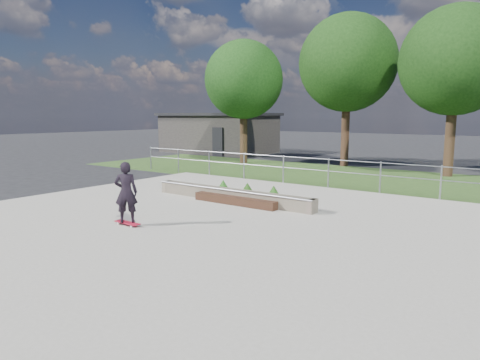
{
  "coord_description": "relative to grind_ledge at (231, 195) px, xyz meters",
  "views": [
    {
      "loc": [
        6.9,
        -7.61,
        2.81
      ],
      "look_at": [
        0.2,
        1.5,
        1.1
      ],
      "focal_mm": 32.0,
      "sensor_mm": 36.0,
      "label": 1
    }
  ],
  "objects": [
    {
      "name": "skateboarder",
      "position": [
        -0.24,
        -3.99,
        0.64
      ],
      "size": [
        0.8,
        0.65,
        1.62
      ],
      "color": "white",
      "rests_on": "concrete_slab"
    },
    {
      "name": "concrete_slab",
      "position": [
        1.38,
        -3.16,
        -0.23
      ],
      "size": [
        15.0,
        15.0,
        0.06
      ],
      "primitive_type": "cube",
      "color": "gray",
      "rests_on": "ground"
    },
    {
      "name": "ground",
      "position": [
        1.38,
        -3.16,
        -0.26
      ],
      "size": [
        120.0,
        120.0,
        0.0
      ],
      "primitive_type": "plane",
      "color": "black",
      "rests_on": "ground"
    },
    {
      "name": "grind_ledge",
      "position": [
        0.0,
        0.0,
        0.0
      ],
      "size": [
        6.0,
        0.44,
        0.43
      ],
      "color": "brown",
      "rests_on": "concrete_slab"
    },
    {
      "name": "grass_verge",
      "position": [
        1.38,
        7.84,
        -0.25
      ],
      "size": [
        30.0,
        8.0,
        0.02
      ],
      "primitive_type": "cube",
      "color": "#2A451B",
      "rests_on": "ground"
    },
    {
      "name": "tree_far_left",
      "position": [
        -6.62,
        9.84,
        4.59
      ],
      "size": [
        4.55,
        4.55,
        7.15
      ],
      "color": "black",
      "rests_on": "ground"
    },
    {
      "name": "fence",
      "position": [
        1.38,
        4.34,
        0.51
      ],
      "size": [
        20.06,
        0.06,
        1.2
      ],
      "color": "gray",
      "rests_on": "ground"
    },
    {
      "name": "tree_mid_left",
      "position": [
        -1.12,
        11.84,
        5.34
      ],
      "size": [
        5.25,
        5.25,
        8.25
      ],
      "color": "black",
      "rests_on": "ground"
    },
    {
      "name": "planter_bed",
      "position": [
        0.4,
        0.14,
        -0.02
      ],
      "size": [
        3.0,
        1.2,
        0.61
      ],
      "color": "black",
      "rests_on": "concrete_slab"
    },
    {
      "name": "building",
      "position": [
        -12.61,
        14.84,
        1.25
      ],
      "size": [
        8.4,
        5.4,
        3.0
      ],
      "color": "#2B2826",
      "rests_on": "ground"
    },
    {
      "name": "tree_mid_right",
      "position": [
        4.38,
        10.84,
        4.97
      ],
      "size": [
        4.9,
        4.9,
        7.7
      ],
      "color": "#311E13",
      "rests_on": "ground"
    }
  ]
}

